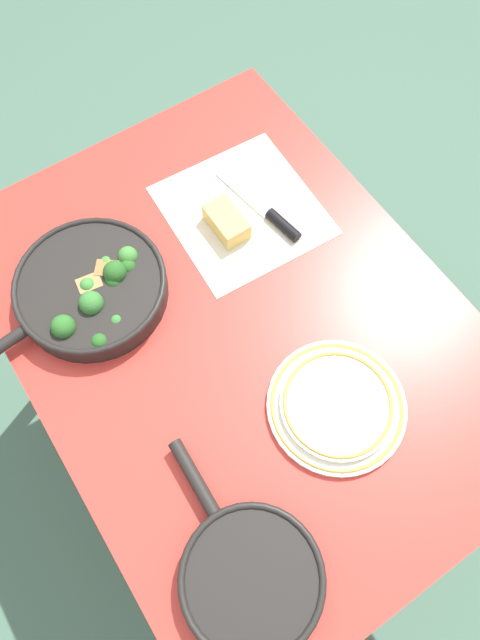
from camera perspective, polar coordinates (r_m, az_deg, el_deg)
ground_plane at (r=1.84m, az=-0.00°, el=-10.29°), size 14.00×14.00×0.00m
dining_table_red at (r=1.19m, az=-0.00°, el=-2.38°), size 1.10×0.81×0.78m
skillet_broccoli at (r=1.14m, az=-14.66°, el=3.02°), size 0.30×0.45×0.08m
skillet_eggs at (r=0.98m, az=1.04°, el=-24.29°), size 0.37×0.23×0.04m
parchment_sheet at (r=1.23m, az=0.25°, el=10.92°), size 0.33×0.32×0.00m
grater_knife at (r=1.22m, az=2.95°, el=10.59°), size 0.24×0.06×0.02m
cheese_block at (r=1.19m, az=-1.36°, el=9.77°), size 0.10×0.06×0.04m
dinner_plate_stack at (r=1.05m, az=9.67°, el=-8.38°), size 0.25×0.25×0.03m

